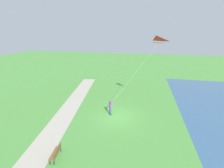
% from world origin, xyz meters
% --- Properties ---
extents(ground_plane, '(120.00, 120.00, 0.00)m').
position_xyz_m(ground_plane, '(0.00, 0.00, 0.00)').
color(ground_plane, '#4C8E3D').
extents(walkway_path, '(7.46, 31.97, 0.02)m').
position_xyz_m(walkway_path, '(6.09, 2.00, 0.01)').
color(walkway_path, '#ADA393').
rests_on(walkway_path, ground).
extents(person_kite_flyer, '(0.62, 0.52, 1.83)m').
position_xyz_m(person_kite_flyer, '(0.92, -0.33, 1.05)').
color(person_kite_flyer, '#232328').
rests_on(person_kite_flyer, ground).
extents(flying_kite, '(5.28, 3.17, 7.21)m').
position_xyz_m(flying_kite, '(-3.74, -2.72, 8.54)').
color(flying_kite, red).
extents(park_bench_near_walkway, '(0.67, 1.55, 0.88)m').
position_xyz_m(park_bench_near_walkway, '(3.56, 7.16, 0.51)').
color(park_bench_near_walkway, brown).
rests_on(park_bench_near_walkway, ground).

